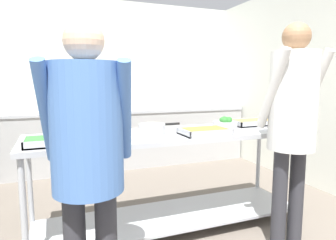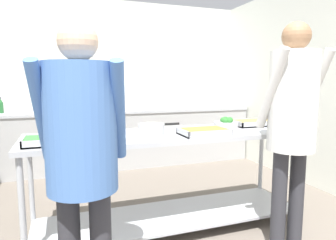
# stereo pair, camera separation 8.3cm
# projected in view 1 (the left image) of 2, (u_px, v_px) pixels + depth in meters

# --- Properties ---
(wall_rear) EXTENTS (4.54, 0.06, 2.65)m
(wall_rear) POSITION_uv_depth(u_px,v_px,m) (107.00, 83.00, 4.96)
(wall_rear) COLOR silver
(wall_rear) RESTS_ON ground_plane
(wall_right) EXTENTS (0.06, 4.17, 2.65)m
(wall_right) POSITION_uv_depth(u_px,v_px,m) (307.00, 83.00, 3.89)
(wall_right) COLOR silver
(wall_right) RESTS_ON ground_plane
(back_counter) EXTENTS (4.38, 0.65, 0.90)m
(back_counter) POSITION_uv_depth(u_px,v_px,m) (113.00, 138.00, 4.73)
(back_counter) COLOR #A8A8A8
(back_counter) RESTS_ON ground_plane
(serving_counter) EXTENTS (2.49, 0.72, 0.89)m
(serving_counter) POSITION_uv_depth(u_px,v_px,m) (172.00, 164.00, 2.69)
(serving_counter) COLOR #ADAFB5
(serving_counter) RESTS_ON ground_plane
(serving_tray_roast) EXTENTS (0.50, 0.27, 0.05)m
(serving_tray_roast) POSITION_uv_depth(u_px,v_px,m) (61.00, 141.00, 2.17)
(serving_tray_roast) COLOR #ADAFB5
(serving_tray_roast) RESTS_ON serving_counter
(plate_stack) EXTENTS (0.23, 0.23, 0.04)m
(plate_stack) POSITION_uv_depth(u_px,v_px,m) (118.00, 139.00, 2.26)
(plate_stack) COLOR white
(plate_stack) RESTS_ON serving_counter
(sauce_pan) EXTENTS (0.37, 0.23, 0.09)m
(sauce_pan) POSITION_uv_depth(u_px,v_px,m) (152.00, 129.00, 2.55)
(sauce_pan) COLOR #ADAFB5
(sauce_pan) RESTS_ON serving_counter
(serving_tray_greens) EXTENTS (0.40, 0.28, 0.05)m
(serving_tray_greens) POSITION_uv_depth(u_px,v_px,m) (205.00, 132.00, 2.55)
(serving_tray_greens) COLOR #ADAFB5
(serving_tray_greens) RESTS_ON serving_counter
(broccoli_bowl) EXTENTS (0.23, 0.23, 0.11)m
(broccoli_bowl) POSITION_uv_depth(u_px,v_px,m) (225.00, 124.00, 2.89)
(broccoli_bowl) COLOR #B2B2B7
(broccoli_bowl) RESTS_ON serving_counter
(serving_tray_vegetables) EXTENTS (0.46, 0.28, 0.05)m
(serving_tray_vegetables) POSITION_uv_depth(u_px,v_px,m) (252.00, 123.00, 3.11)
(serving_tray_vegetables) COLOR #ADAFB5
(serving_tray_vegetables) RESTS_ON serving_counter
(guest_serving_left) EXTENTS (0.53, 0.41, 1.66)m
(guest_serving_left) POSITION_uv_depth(u_px,v_px,m) (87.00, 143.00, 1.60)
(guest_serving_left) COLOR #2D2D33
(guest_serving_left) RESTS_ON ground_plane
(guest_serving_right) EXTENTS (0.47, 0.36, 1.78)m
(guest_serving_right) POSITION_uv_depth(u_px,v_px,m) (292.00, 113.00, 2.31)
(guest_serving_right) COLOR #2D2D33
(guest_serving_right) RESTS_ON ground_plane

